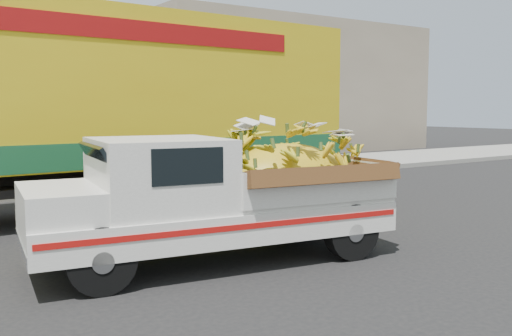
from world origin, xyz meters
TOP-DOWN VIEW (x-y plane):
  - ground at (0.00, 0.00)m, footprint 100.00×100.00m
  - curb at (0.00, 6.60)m, footprint 60.00×0.25m
  - building_right at (14.00, 15.60)m, footprint 14.00×6.00m
  - pickup_truck at (1.46, -0.18)m, footprint 4.86×2.34m
  - semi_trailer at (0.47, 4.15)m, footprint 12.04×3.19m

SIDE VIEW (x-z plane):
  - ground at x=0.00m, z-range 0.00..0.00m
  - curb at x=0.00m, z-range 0.00..0.15m
  - pickup_truck at x=1.46m, z-range 0.06..1.70m
  - semi_trailer at x=0.47m, z-range 0.22..4.02m
  - building_right at x=14.00m, z-range 0.00..6.00m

